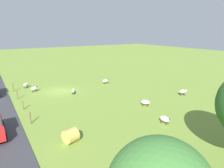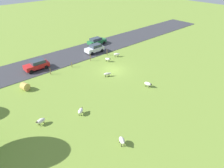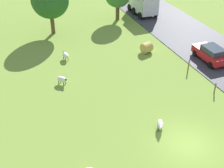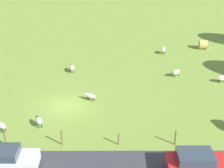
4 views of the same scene
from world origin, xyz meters
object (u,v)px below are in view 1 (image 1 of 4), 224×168
(sheep_3, at_px, (34,88))
(sheep_6, at_px, (145,102))
(sheep_2, at_px, (183,92))
(sheep_0, at_px, (73,91))
(sheep_1, at_px, (165,119))
(hay_bale_1, at_px, (71,136))
(sheep_5, at_px, (26,85))
(sheep_4, at_px, (106,81))

(sheep_3, bearing_deg, sheep_6, 127.20)
(sheep_2, xyz_separation_m, sheep_3, (16.84, -12.56, -0.04))
(sheep_2, height_order, sheep_3, sheep_2)
(sheep_0, distance_m, sheep_6, 10.45)
(sheep_1, distance_m, hay_bale_1, 8.93)
(sheep_2, distance_m, sheep_5, 23.35)
(sheep_2, xyz_separation_m, sheep_6, (7.04, 0.34, -0.06))
(sheep_4, height_order, sheep_5, sheep_4)
(sheep_0, height_order, sheep_1, sheep_1)
(sheep_1, distance_m, sheep_3, 19.32)
(sheep_2, bearing_deg, hay_bale_1, 10.56)
(sheep_1, relative_size, sheep_2, 1.04)
(sheep_2, bearing_deg, sheep_1, 29.78)
(sheep_5, bearing_deg, sheep_2, 138.52)
(sheep_0, relative_size, sheep_1, 1.03)
(sheep_2, height_order, hay_bale_1, hay_bale_1)
(sheep_5, relative_size, hay_bale_1, 1.09)
(sheep_4, bearing_deg, sheep_1, 80.01)
(sheep_1, height_order, sheep_3, sheep_1)
(hay_bale_1, bearing_deg, sheep_0, -112.49)
(sheep_3, distance_m, sheep_6, 16.20)
(sheep_0, xyz_separation_m, sheep_3, (4.42, -3.94, 0.08))
(sheep_4, bearing_deg, hay_bale_1, 50.98)
(sheep_1, relative_size, sheep_5, 0.97)
(sheep_2, relative_size, sheep_5, 0.93)
(sheep_4, height_order, hay_bale_1, hay_bale_1)
(sheep_0, height_order, sheep_4, sheep_4)
(sheep_5, distance_m, hay_bale_1, 18.70)
(sheep_5, height_order, sheep_6, same)
(sheep_6, bearing_deg, sheep_5, -56.52)
(sheep_1, bearing_deg, sheep_5, -66.30)
(sheep_3, bearing_deg, sheep_2, 143.28)
(sheep_5, bearing_deg, hay_bale_1, 90.52)
(sheep_1, distance_m, sheep_2, 9.86)
(sheep_4, relative_size, hay_bale_1, 1.13)
(sheep_0, relative_size, sheep_4, 0.96)
(sheep_4, xyz_separation_m, hay_bale_1, (11.58, 14.29, 0.06))
(sheep_4, distance_m, hay_bale_1, 18.39)
(sheep_0, distance_m, sheep_4, 7.10)
(sheep_1, xyz_separation_m, sheep_5, (8.94, -20.37, 0.01))
(sheep_1, relative_size, sheep_4, 0.94)
(sheep_2, bearing_deg, sheep_5, -41.48)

